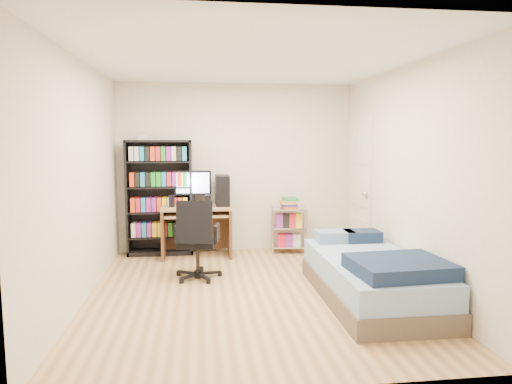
{
  "coord_description": "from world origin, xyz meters",
  "views": [
    {
      "loc": [
        -0.54,
        -4.85,
        1.68
      ],
      "look_at": [
        0.11,
        0.4,
        1.07
      ],
      "focal_mm": 32.0,
      "sensor_mm": 36.0,
      "label": 1
    }
  ],
  "objects": [
    {
      "name": "room",
      "position": [
        0.0,
        0.0,
        1.25
      ],
      "size": [
        3.58,
        4.08,
        2.58
      ],
      "color": "tan",
      "rests_on": "ground"
    },
    {
      "name": "media_shelf",
      "position": [
        -1.13,
        1.84,
        0.86
      ],
      "size": [
        0.94,
        0.31,
        1.74
      ],
      "color": "black",
      "rests_on": "room"
    },
    {
      "name": "computer_desk",
      "position": [
        -0.5,
        1.68,
        0.66
      ],
      "size": [
        0.98,
        0.57,
        1.23
      ],
      "color": "tan",
      "rests_on": "room"
    },
    {
      "name": "office_chair",
      "position": [
        -0.59,
        0.56,
        0.31
      ],
      "size": [
        0.67,
        0.67,
        0.98
      ],
      "rotation": [
        0.0,
        0.0,
        -0.16
      ],
      "color": "black",
      "rests_on": "room"
    },
    {
      "name": "wire_cart",
      "position": [
        0.76,
        1.73,
        0.54
      ],
      "size": [
        0.55,
        0.43,
        0.82
      ],
      "rotation": [
        0.0,
        0.0,
        -0.13
      ],
      "color": "silver",
      "rests_on": "room"
    },
    {
      "name": "bed",
      "position": [
        1.23,
        -0.4,
        0.25
      ],
      "size": [
        1.01,
        2.02,
        0.58
      ],
      "color": "brown",
      "rests_on": "room"
    },
    {
      "name": "door",
      "position": [
        1.72,
        1.35,
        1.0
      ],
      "size": [
        0.12,
        0.8,
        2.0
      ],
      "color": "silver",
      "rests_on": "room"
    }
  ]
}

